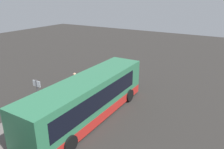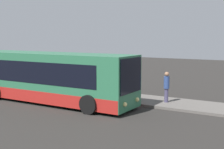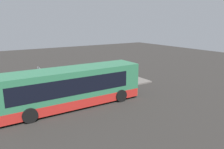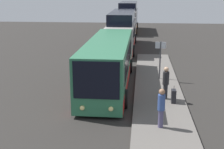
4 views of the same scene
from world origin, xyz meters
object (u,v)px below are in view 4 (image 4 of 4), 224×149
Objects in this scene: bus_second at (122,32)px; sign_post at (160,55)px; passenger_boarding at (161,106)px; passenger_waiting at (166,81)px; bus_lead at (109,63)px; suitcase at (174,96)px; bus_third at (128,18)px.

sign_post is (11.90, 3.37, 0.06)m from bus_second.
passenger_boarding is 3.87m from passenger_waiting.
bus_lead is at bearing 45.31° from passenger_waiting.
suitcase is 0.37× the size of sign_post.
bus_second reaches higher than bus_lead.
sign_post reaches higher than passenger_boarding.
suitcase is at bearing 50.32° from bus_lead.
suitcase is at bearing 7.21° from bus_third.
bus_lead reaches higher than sign_post.
bus_third is at bearing -0.72° from passenger_waiting.
bus_third reaches higher than bus_lead.
suitcase is (30.73, 3.89, -1.42)m from bus_third.
passenger_boarding is at bearing 8.60° from bus_second.
bus_second is 4.49× the size of sign_post.
bus_third reaches higher than suitcase.
suitcase is (0.57, 0.41, -0.66)m from passenger_waiting.
sign_post is (26.00, 3.37, -0.14)m from bus_third.
sign_post is at bearing 15.80° from bus_second.
bus_second is at bearing 180.00° from bus_lead.
passenger_waiting is (30.16, 3.48, -0.76)m from bus_third.
bus_second is at bearing 172.02° from passenger_boarding.
bus_lead is 7.18m from passenger_boarding.
passenger_waiting is at bearing 156.51° from passenger_boarding.
passenger_boarding is at bearing -2.54° from sign_post.
bus_second reaches higher than passenger_boarding.
passenger_boarding is (34.01, 3.01, -0.77)m from bus_third.
bus_third is 5.85× the size of passenger_waiting.
bus_second is 6.45× the size of passenger_boarding.
sign_post is at bearing 7.38° from bus_third.
passenger_boarding is at bearing -14.98° from suitcase.
suitcase is (-3.28, 0.88, -0.65)m from passenger_boarding.
bus_third is 34.15m from passenger_boarding.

